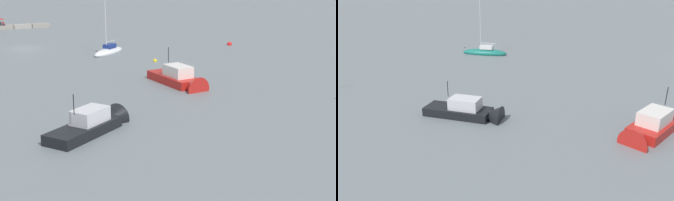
{
  "view_description": "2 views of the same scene",
  "coord_description": "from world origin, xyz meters",
  "views": [
    {
      "loc": [
        10.1,
        68.55,
        11.23
      ],
      "look_at": [
        -2.96,
        39.72,
        2.48
      ],
      "focal_mm": 53.99,
      "sensor_mm": 36.0,
      "label": 1
    },
    {
      "loc": [
        -20.67,
        49.06,
        10.99
      ],
      "look_at": [
        -4.79,
        37.2,
        3.47
      ],
      "focal_mm": 33.78,
      "sensor_mm": 36.0,
      "label": 2
    }
  ],
  "objects": [
    {
      "name": "mooring_buoy_far",
      "position": [
        -26.31,
        8.81,
        0.12
      ],
      "size": [
        0.67,
        0.67,
        0.67
      ],
      "color": "red",
      "rests_on": "ground_plane"
    },
    {
      "name": "sailboat_white_outer",
      "position": [
        -8.96,
        8.4,
        0.3
      ],
      "size": [
        5.67,
        5.17,
        9.08
      ],
      "rotation": [
        0.0,
        0.0,
        5.42
      ],
      "color": "silver",
      "rests_on": "ground_plane"
    },
    {
      "name": "seawall_pier",
      "position": [
        0.0,
        -21.74,
        0.34
      ],
      "size": [
        15.29,
        1.74,
        0.67
      ],
      "color": "gray",
      "rests_on": "ground_plane"
    },
    {
      "name": "person_seated_maroon_left",
      "position": [
        0.05,
        -21.6,
        0.92
      ],
      "size": [
        0.49,
        0.66,
        0.73
      ],
      "rotation": [
        0.0,
        0.0,
        0.2
      ],
      "color": "#1E2333",
      "rests_on": "seawall_pier"
    },
    {
      "name": "umbrella_open_red",
      "position": [
        0.34,
        -21.77,
        1.77
      ],
      "size": [
        1.1,
        1.1,
        1.25
      ],
      "color": "black",
      "rests_on": "seawall_pier"
    },
    {
      "name": "person_seated_dark_right",
      "position": [
        0.61,
        -21.7,
        0.92
      ],
      "size": [
        0.49,
        0.66,
        0.73
      ],
      "rotation": [
        0.0,
        0.0,
        0.2
      ],
      "color": "#1E2333",
      "rests_on": "seawall_pier"
    },
    {
      "name": "motorboat_red_near",
      "position": [
        -9.89,
        27.27,
        0.44
      ],
      "size": [
        3.17,
        7.63,
        4.16
      ],
      "rotation": [
        0.0,
        0.0,
        0.12
      ],
      "color": "red",
      "rests_on": "ground_plane"
    },
    {
      "name": "motorboat_black_mid",
      "position": [
        1.17,
        36.58,
        0.41
      ],
      "size": [
        6.77,
        5.71,
        3.84
      ],
      "rotation": [
        0.0,
        0.0,
        2.2
      ],
      "color": "black",
      "rests_on": "ground_plane"
    },
    {
      "name": "ground_plane",
      "position": [
        0.0,
        0.0,
        0.0
      ],
      "size": [
        500.0,
        500.0,
        0.0
      ],
      "primitive_type": "plane",
      "color": "slate"
    },
    {
      "name": "mooring_buoy_mid",
      "position": [
        -12.3,
        15.46,
        0.08
      ],
      "size": [
        0.47,
        0.47,
        0.47
      ],
      "color": "yellow",
      "rests_on": "ground_plane"
    }
  ]
}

